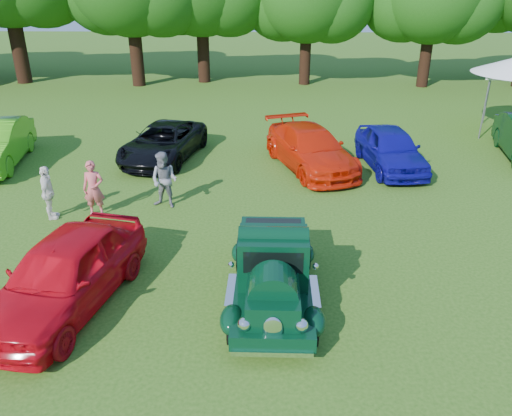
{
  "coord_description": "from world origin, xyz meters",
  "views": [
    {
      "loc": [
        0.51,
        -9.42,
        6.21
      ],
      "look_at": [
        0.14,
        1.74,
        1.1
      ],
      "focal_mm": 35.0,
      "sensor_mm": 36.0,
      "label": 1
    }
  ],
  "objects_px": {
    "red_convertible": "(65,273)",
    "back_car_orange": "(310,149)",
    "spectator_pink": "(94,189)",
    "hero_pickup": "(273,270)",
    "spectator_white": "(48,193)",
    "spectator_grey": "(164,180)",
    "back_car_black": "(163,142)",
    "back_car_blue": "(390,148)"
  },
  "relations": [
    {
      "from": "red_convertible",
      "to": "spectator_grey",
      "type": "relative_size",
      "value": 2.66
    },
    {
      "from": "hero_pickup",
      "to": "spectator_white",
      "type": "distance_m",
      "value": 7.36
    },
    {
      "from": "hero_pickup",
      "to": "spectator_grey",
      "type": "xyz_separation_m",
      "value": [
        -3.21,
        4.67,
        0.14
      ]
    },
    {
      "from": "spectator_pink",
      "to": "spectator_grey",
      "type": "xyz_separation_m",
      "value": [
        1.9,
        0.64,
        0.03
      ]
    },
    {
      "from": "spectator_grey",
      "to": "back_car_orange",
      "type": "bearing_deg",
      "value": 54.36
    },
    {
      "from": "spectator_pink",
      "to": "spectator_grey",
      "type": "height_order",
      "value": "spectator_grey"
    },
    {
      "from": "back_car_orange",
      "to": "spectator_white",
      "type": "relative_size",
      "value": 3.21
    },
    {
      "from": "hero_pickup",
      "to": "spectator_grey",
      "type": "relative_size",
      "value": 2.48
    },
    {
      "from": "back_car_blue",
      "to": "spectator_pink",
      "type": "xyz_separation_m",
      "value": [
        -9.29,
        -4.29,
        0.08
      ]
    },
    {
      "from": "spectator_pink",
      "to": "back_car_black",
      "type": "bearing_deg",
      "value": 74.1
    },
    {
      "from": "red_convertible",
      "to": "back_car_blue",
      "type": "distance_m",
      "value": 12.09
    },
    {
      "from": "back_car_black",
      "to": "back_car_blue",
      "type": "relative_size",
      "value": 1.1
    },
    {
      "from": "spectator_grey",
      "to": "spectator_white",
      "type": "height_order",
      "value": "spectator_grey"
    },
    {
      "from": "back_car_black",
      "to": "back_car_blue",
      "type": "distance_m",
      "value": 8.36
    },
    {
      "from": "hero_pickup",
      "to": "red_convertible",
      "type": "height_order",
      "value": "hero_pickup"
    },
    {
      "from": "hero_pickup",
      "to": "back_car_orange",
      "type": "relative_size",
      "value": 0.84
    },
    {
      "from": "red_convertible",
      "to": "back_car_black",
      "type": "xyz_separation_m",
      "value": [
        0.1,
        9.41,
        -0.11
      ]
    },
    {
      "from": "red_convertible",
      "to": "back_car_blue",
      "type": "relative_size",
      "value": 1.05
    },
    {
      "from": "back_car_black",
      "to": "spectator_white",
      "type": "relative_size",
      "value": 3.04
    },
    {
      "from": "hero_pickup",
      "to": "spectator_white",
      "type": "xyz_separation_m",
      "value": [
        -6.32,
        3.76,
        0.07
      ]
    },
    {
      "from": "back_car_blue",
      "to": "spectator_white",
      "type": "relative_size",
      "value": 2.76
    },
    {
      "from": "back_car_black",
      "to": "back_car_orange",
      "type": "distance_m",
      "value": 5.53
    },
    {
      "from": "back_car_orange",
      "to": "spectator_pink",
      "type": "height_order",
      "value": "spectator_pink"
    },
    {
      "from": "hero_pickup",
      "to": "spectator_white",
      "type": "bearing_deg",
      "value": 149.22
    },
    {
      "from": "back_car_black",
      "to": "spectator_white",
      "type": "bearing_deg",
      "value": -102.04
    },
    {
      "from": "red_convertible",
      "to": "spectator_pink",
      "type": "distance_m",
      "value": 4.47
    },
    {
      "from": "red_convertible",
      "to": "back_car_black",
      "type": "relative_size",
      "value": 0.95
    },
    {
      "from": "back_car_black",
      "to": "back_car_blue",
      "type": "bearing_deg",
      "value": 5.21
    },
    {
      "from": "hero_pickup",
      "to": "back_car_blue",
      "type": "height_order",
      "value": "hero_pickup"
    },
    {
      "from": "hero_pickup",
      "to": "spectator_grey",
      "type": "height_order",
      "value": "spectator_grey"
    },
    {
      "from": "back_car_blue",
      "to": "spectator_grey",
      "type": "relative_size",
      "value": 2.54
    },
    {
      "from": "back_car_orange",
      "to": "back_car_blue",
      "type": "relative_size",
      "value": 1.16
    },
    {
      "from": "back_car_black",
      "to": "spectator_pink",
      "type": "distance_m",
      "value": 5.12
    },
    {
      "from": "back_car_orange",
      "to": "spectator_pink",
      "type": "bearing_deg",
      "value": -167.17
    },
    {
      "from": "red_convertible",
      "to": "back_car_black",
      "type": "bearing_deg",
      "value": 101.1
    },
    {
      "from": "back_car_orange",
      "to": "spectator_grey",
      "type": "xyz_separation_m",
      "value": [
        -4.53,
        -3.57,
        0.12
      ]
    },
    {
      "from": "hero_pickup",
      "to": "red_convertible",
      "type": "relative_size",
      "value": 0.93
    },
    {
      "from": "back_car_black",
      "to": "back_car_orange",
      "type": "height_order",
      "value": "back_car_orange"
    },
    {
      "from": "spectator_pink",
      "to": "hero_pickup",
      "type": "bearing_deg",
      "value": -43.33
    },
    {
      "from": "red_convertible",
      "to": "back_car_orange",
      "type": "bearing_deg",
      "value": 68.75
    },
    {
      "from": "hero_pickup",
      "to": "back_car_orange",
      "type": "xyz_separation_m",
      "value": [
        1.32,
        8.24,
        0.01
      ]
    },
    {
      "from": "back_car_black",
      "to": "spectator_pink",
      "type": "height_order",
      "value": "spectator_pink"
    }
  ]
}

